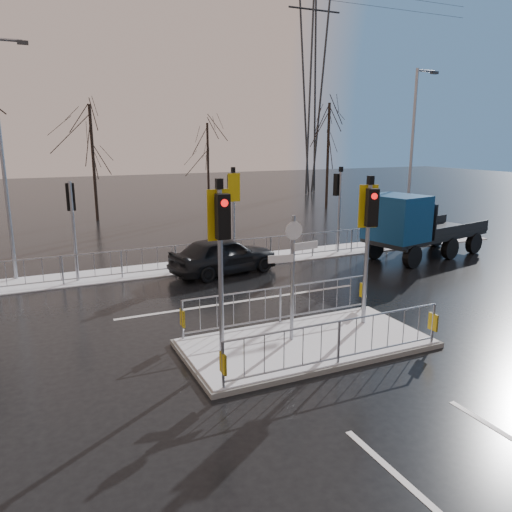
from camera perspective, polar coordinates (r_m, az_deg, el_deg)
name	(u,v)px	position (r m, az deg, el deg)	size (l,w,h in m)	color
ground	(306,346)	(12.49, 5.73, -10.17)	(120.00, 120.00, 0.00)	black
snow_verge	(196,266)	(19.98, -6.83, -1.10)	(30.00, 2.00, 0.04)	white
lane_markings	(313,351)	(12.23, 6.53, -10.71)	(8.00, 11.38, 0.01)	silver
traffic_island	(306,331)	(12.35, 5.70, -8.50)	(6.00, 3.04, 4.15)	slate
far_kerb_fixtures	(207,243)	(19.37, -5.62, 1.51)	(18.00, 0.65, 3.83)	gray
car_far_lane	(224,255)	(18.68, -3.70, 0.12)	(1.66, 4.14, 1.41)	black
flatbed_truck	(409,225)	(21.50, 17.09, 3.39)	(6.27, 3.31, 2.76)	black
tree_far_a	(92,140)	(32.07, -18.25, 12.45)	(3.75, 3.75, 7.08)	black
tree_far_b	(208,149)	(35.87, -5.53, 12.04)	(3.25, 3.25, 6.14)	black
tree_far_c	(328,135)	(36.69, 8.28, 13.50)	(4.00, 4.00, 7.55)	black
street_lamp_right	(413,151)	(24.65, 17.50, 11.40)	(1.25, 0.18, 8.00)	gray
street_lamp_left	(4,152)	(19.35, -26.85, 10.53)	(1.25, 0.18, 8.20)	gray
pylon_wires	(302,66)	(46.28, 5.28, 20.84)	(70.00, 2.38, 19.97)	#2D3033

